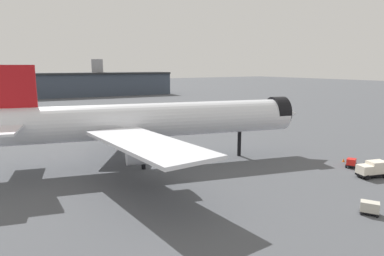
% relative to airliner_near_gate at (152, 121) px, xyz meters
% --- Properties ---
extents(ground, '(900.00, 900.00, 0.00)m').
position_rel_airliner_near_gate_xyz_m(ground, '(-0.55, -2.91, -9.06)').
color(ground, '#4C4F54').
extents(airliner_near_gate, '(69.37, 61.96, 20.56)m').
position_rel_airliner_near_gate_xyz_m(airliner_near_gate, '(0.00, 0.00, 0.00)').
color(airliner_near_gate, silver).
rests_on(airliner_near_gate, ground).
extents(service_truck_front, '(5.93, 3.83, 3.00)m').
position_rel_airliner_near_gate_xyz_m(service_truck_front, '(30.24, -30.25, -7.47)').
color(service_truck_front, black).
rests_on(service_truck_front, ground).
extents(baggage_tug_wing, '(3.58, 3.02, 1.85)m').
position_rel_airliner_near_gate_xyz_m(baggage_tug_wing, '(32.94, -24.25, -8.09)').
color(baggage_tug_wing, black).
rests_on(baggage_tug_wing, ground).
extents(baggage_cart_trailing, '(2.71, 2.86, 1.82)m').
position_rel_airliner_near_gate_xyz_m(baggage_cart_trailing, '(14.17, -39.36, -8.09)').
color(baggage_cart_trailing, black).
rests_on(baggage_cart_trailing, ground).
extents(traffic_cone_near_nose, '(0.58, 0.58, 0.72)m').
position_rel_airliner_near_gate_xyz_m(traffic_cone_near_nose, '(35.10, -21.07, -8.70)').
color(traffic_cone_near_nose, '#F2600C').
rests_on(traffic_cone_near_nose, ground).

